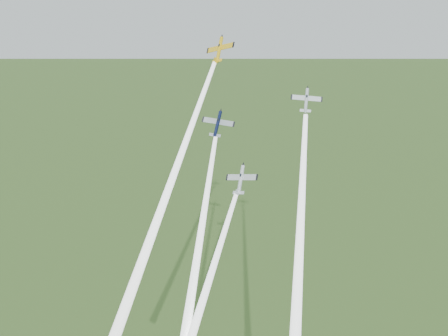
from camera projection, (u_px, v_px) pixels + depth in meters
The scene contains 7 objects.
plane_yellow at pixel (219, 50), 128.69m from camera, with size 8.09×8.02×1.27m, color yellow, non-canonical shape.
smoke_trail_yellow at pixel (158, 218), 122.92m from camera, with size 2.84×2.84×75.37m, color white, non-canonical shape.
plane_navy at pixel (218, 124), 127.47m from camera, with size 7.69×7.63×1.20m, color black, non-canonical shape.
smoke_trail_navy at pixel (190, 301), 118.41m from camera, with size 2.84×2.84×72.93m, color white, non-canonical shape.
plane_silver_right at pixel (306, 100), 115.46m from camera, with size 6.52×6.47×1.02m, color silver, non-canonical shape.
smoke_trail_silver_right at pixel (298, 280), 106.66m from camera, with size 2.84×2.84×66.58m, color white, non-canonical shape.
plane_silver_low at pixel (241, 180), 120.51m from camera, with size 8.10×8.04×1.27m, color silver, non-canonical shape.
Camera 1 is at (58.63, -107.98, 131.22)m, focal length 45.00 mm.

